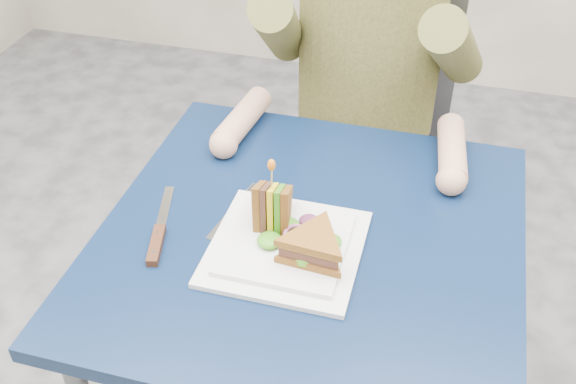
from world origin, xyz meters
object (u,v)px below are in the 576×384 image
(diner, at_px, (371,12))
(plate, at_px, (286,247))
(chair, at_px, (368,126))
(knife, at_px, (158,238))
(table, at_px, (310,264))
(sandwich_flat, at_px, (314,246))
(fork, at_px, (233,212))
(sandwich_upright, at_px, (272,207))

(diner, relative_size, plate, 2.87)
(chair, xyz_separation_m, diner, (-0.00, -0.11, 0.37))
(chair, relative_size, knife, 4.27)
(chair, bearing_deg, plate, -92.36)
(chair, distance_m, knife, 0.83)
(table, bearing_deg, plate, -118.08)
(plate, distance_m, knife, 0.23)
(sandwich_flat, relative_size, knife, 0.67)
(table, xyz_separation_m, sandwich_flat, (0.02, -0.08, 0.12))
(plate, height_order, fork, plate)
(table, bearing_deg, fork, 174.14)
(chair, relative_size, sandwich_flat, 6.38)
(table, height_order, sandwich_flat, sandwich_flat)
(table, relative_size, knife, 3.44)
(table, xyz_separation_m, plate, (-0.03, -0.06, 0.09))
(fork, bearing_deg, chair, 76.88)
(chair, height_order, fork, chair)
(chair, distance_m, diner, 0.39)
(plate, xyz_separation_m, sandwich_flat, (0.06, -0.02, 0.04))
(chair, relative_size, fork, 5.22)
(diner, height_order, sandwich_flat, diner)
(diner, height_order, knife, diner)
(sandwich_flat, bearing_deg, plate, 155.56)
(table, relative_size, chair, 0.81)
(chair, relative_size, plate, 3.58)
(plate, bearing_deg, sandwich_flat, -24.44)
(table, xyz_separation_m, diner, (-0.00, 0.56, 0.26))
(chair, bearing_deg, table, -90.00)
(sandwich_upright, height_order, fork, sandwich_upright)
(table, relative_size, sandwich_flat, 5.14)
(chair, bearing_deg, sandwich_flat, -88.13)
(knife, bearing_deg, plate, 8.73)
(chair, distance_m, plate, 0.76)
(table, distance_m, sandwich_upright, 0.15)
(diner, xyz_separation_m, sandwich_upright, (-0.07, -0.58, -0.13))
(sandwich_flat, relative_size, sandwich_upright, 1.01)
(plate, distance_m, fork, 0.14)
(plate, xyz_separation_m, fork, (-0.12, 0.07, -0.01))
(fork, relative_size, knife, 0.82)
(chair, height_order, knife, chair)
(table, height_order, plate, plate)
(table, relative_size, fork, 4.21)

